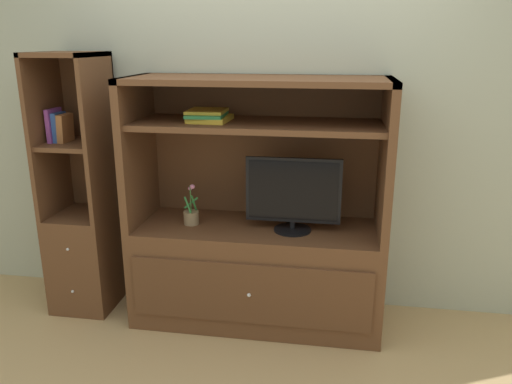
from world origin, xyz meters
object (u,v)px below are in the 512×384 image
(media_console, at_px, (257,247))
(tv_monitor, at_px, (293,194))
(potted_plant, at_px, (191,216))
(bookshelf_tall, at_px, (84,225))
(upright_book_row, at_px, (60,127))
(magazine_stack, at_px, (208,116))

(media_console, distance_m, tv_monitor, 0.46)
(tv_monitor, xyz_separation_m, potted_plant, (-0.67, 0.02, -0.19))
(tv_monitor, relative_size, bookshelf_tall, 0.34)
(bookshelf_tall, height_order, upright_book_row, bookshelf_tall)
(media_console, bearing_deg, bookshelf_tall, 179.89)
(potted_plant, height_order, magazine_stack, magazine_stack)
(potted_plant, bearing_deg, tv_monitor, -1.31)
(media_console, xyz_separation_m, upright_book_row, (-1.32, -0.01, 0.77))
(tv_monitor, bearing_deg, media_console, 168.53)
(tv_monitor, height_order, magazine_stack, magazine_stack)
(bookshelf_tall, distance_m, upright_book_row, 0.70)
(tv_monitor, bearing_deg, potted_plant, 178.69)
(tv_monitor, xyz_separation_m, magazine_stack, (-0.54, 0.04, 0.48))
(tv_monitor, xyz_separation_m, bookshelf_tall, (-1.46, 0.05, -0.31))
(potted_plant, bearing_deg, upright_book_row, 178.33)
(potted_plant, relative_size, bookshelf_tall, 0.16)
(tv_monitor, distance_m, bookshelf_tall, 1.50)
(media_console, distance_m, magazine_stack, 0.92)
(potted_plant, bearing_deg, media_console, 4.22)
(media_console, xyz_separation_m, bookshelf_tall, (-1.23, 0.00, 0.08))
(media_console, distance_m, bookshelf_tall, 1.23)
(magazine_stack, bearing_deg, bookshelf_tall, 179.20)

